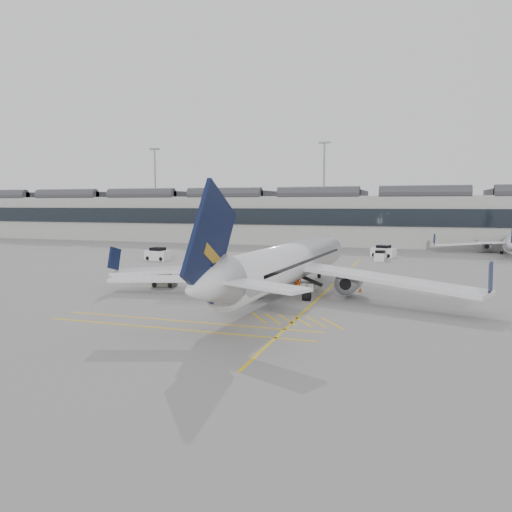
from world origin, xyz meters
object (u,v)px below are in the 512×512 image
(airliner_main, at_px, (287,264))
(pushback_tug, at_px, (165,281))
(baggage_cart_a, at_px, (224,277))
(belt_loader, at_px, (294,284))
(ramp_agent_b, at_px, (254,278))
(ramp_agent_a, at_px, (298,284))

(airliner_main, height_order, pushback_tug, airliner_main)
(baggage_cart_a, bearing_deg, pushback_tug, -142.77)
(belt_loader, xyz_separation_m, ramp_agent_b, (-4.89, 0.59, 0.35))
(airliner_main, distance_m, ramp_agent_a, 2.91)
(ramp_agent_a, relative_size, ramp_agent_b, 1.04)
(ramp_agent_a, relative_size, pushback_tug, 0.74)
(ramp_agent_a, xyz_separation_m, ramp_agent_b, (-5.83, 2.86, -0.04))
(baggage_cart_a, relative_size, ramp_agent_a, 1.05)
(airliner_main, relative_size, ramp_agent_b, 21.77)
(baggage_cart_a, xyz_separation_m, ramp_agent_b, (3.35, 0.85, -0.07))
(baggage_cart_a, distance_m, ramp_agent_a, 9.39)
(ramp_agent_a, bearing_deg, belt_loader, 91.51)
(airliner_main, height_order, ramp_agent_b, airliner_main)
(ramp_agent_b, height_order, pushback_tug, ramp_agent_b)
(airliner_main, bearing_deg, ramp_agent_b, 142.08)
(airliner_main, relative_size, belt_loader, 8.08)
(belt_loader, height_order, baggage_cart_a, belt_loader)
(airliner_main, relative_size, baggage_cart_a, 19.83)
(airliner_main, height_order, belt_loader, airliner_main)
(airliner_main, xyz_separation_m, pushback_tug, (-14.52, 0.95, -2.63))
(airliner_main, distance_m, ramp_agent_b, 7.21)
(airliner_main, xyz_separation_m, ramp_agent_a, (0.72, 1.68, -2.26))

